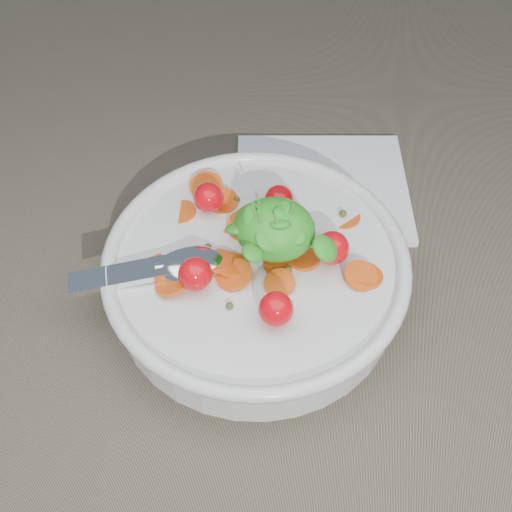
# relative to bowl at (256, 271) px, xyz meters

# --- Properties ---
(ground) EXTENTS (6.00, 6.00, 0.00)m
(ground) POSITION_rel_bowl_xyz_m (0.01, -0.02, -0.03)
(ground) COLOR #766A54
(ground) RESTS_ON ground
(bowl) EXTENTS (0.29, 0.26, 0.11)m
(bowl) POSITION_rel_bowl_xyz_m (0.00, 0.00, 0.00)
(bowl) COLOR silver
(bowl) RESTS_ON ground
(napkin) EXTENTS (0.20, 0.18, 0.01)m
(napkin) POSITION_rel_bowl_xyz_m (0.05, 0.14, -0.03)
(napkin) COLOR white
(napkin) RESTS_ON ground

